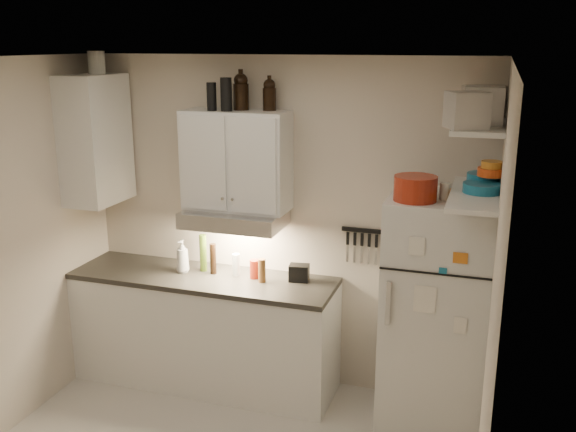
% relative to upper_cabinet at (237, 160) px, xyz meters
% --- Properties ---
extents(ceiling, '(3.20, 3.00, 0.02)m').
position_rel_upper_cabinet_xyz_m(ceiling, '(0.30, -1.33, 0.78)').
color(ceiling, white).
rests_on(ceiling, ground).
extents(back_wall, '(3.20, 0.02, 2.60)m').
position_rel_upper_cabinet_xyz_m(back_wall, '(0.30, 0.18, -0.53)').
color(back_wall, beige).
rests_on(back_wall, ground).
extents(right_wall, '(0.02, 3.00, 2.60)m').
position_rel_upper_cabinet_xyz_m(right_wall, '(1.91, -1.33, -0.53)').
color(right_wall, beige).
rests_on(right_wall, ground).
extents(base_cabinet, '(2.10, 0.60, 0.88)m').
position_rel_upper_cabinet_xyz_m(base_cabinet, '(-0.25, -0.14, -1.39)').
color(base_cabinet, white).
rests_on(base_cabinet, floor).
extents(countertop, '(2.10, 0.62, 0.04)m').
position_rel_upper_cabinet_xyz_m(countertop, '(-0.25, -0.14, -0.93)').
color(countertop, '#2B2925').
rests_on(countertop, base_cabinet).
extents(upper_cabinet, '(0.80, 0.33, 0.75)m').
position_rel_upper_cabinet_xyz_m(upper_cabinet, '(0.00, 0.00, 0.00)').
color(upper_cabinet, white).
rests_on(upper_cabinet, back_wall).
extents(side_cabinet, '(0.33, 0.55, 1.00)m').
position_rel_upper_cabinet_xyz_m(side_cabinet, '(-1.14, -0.14, 0.12)').
color(side_cabinet, white).
rests_on(side_cabinet, left_wall).
extents(range_hood, '(0.76, 0.46, 0.12)m').
position_rel_upper_cabinet_xyz_m(range_hood, '(0.00, -0.06, -0.44)').
color(range_hood, silver).
rests_on(range_hood, back_wall).
extents(fridge, '(0.70, 0.68, 1.70)m').
position_rel_upper_cabinet_xyz_m(fridge, '(1.55, -0.18, -0.98)').
color(fridge, silver).
rests_on(fridge, floor).
extents(shelf_hi, '(0.30, 0.95, 0.03)m').
position_rel_upper_cabinet_xyz_m(shelf_hi, '(1.75, -0.31, 0.38)').
color(shelf_hi, white).
rests_on(shelf_hi, right_wall).
extents(shelf_lo, '(0.30, 0.95, 0.03)m').
position_rel_upper_cabinet_xyz_m(shelf_lo, '(1.75, -0.31, -0.07)').
color(shelf_lo, white).
rests_on(shelf_lo, right_wall).
extents(knife_strip, '(0.42, 0.02, 0.03)m').
position_rel_upper_cabinet_xyz_m(knife_strip, '(1.00, 0.15, -0.51)').
color(knife_strip, black).
rests_on(knife_strip, back_wall).
extents(dutch_oven, '(0.35, 0.35, 0.16)m').
position_rel_upper_cabinet_xyz_m(dutch_oven, '(1.38, -0.34, -0.04)').
color(dutch_oven, maroon).
rests_on(dutch_oven, fridge).
extents(book_stack, '(0.21, 0.24, 0.07)m').
position_rel_upper_cabinet_xyz_m(book_stack, '(1.69, -0.33, -0.09)').
color(book_stack, orange).
rests_on(book_stack, fridge).
extents(spice_jar, '(0.09, 0.09, 0.11)m').
position_rel_upper_cabinet_xyz_m(spice_jar, '(1.56, -0.26, -0.07)').
color(spice_jar, silver).
rests_on(spice_jar, fridge).
extents(stock_pot, '(0.31, 0.31, 0.20)m').
position_rel_upper_cabinet_xyz_m(stock_pot, '(1.75, -0.02, 0.49)').
color(stock_pot, silver).
rests_on(stock_pot, shelf_hi).
extents(tin_a, '(0.23, 0.21, 0.22)m').
position_rel_upper_cabinet_xyz_m(tin_a, '(1.77, -0.42, 0.50)').
color(tin_a, '#AAAAAD').
rests_on(tin_a, shelf_hi).
extents(tin_b, '(0.27, 0.27, 0.21)m').
position_rel_upper_cabinet_xyz_m(tin_b, '(1.68, -0.64, 0.49)').
color(tin_b, '#AAAAAD').
rests_on(tin_b, shelf_hi).
extents(bowl_teal, '(0.22, 0.22, 0.09)m').
position_rel_upper_cabinet_xyz_m(bowl_teal, '(1.79, -0.12, -0.01)').
color(bowl_teal, '#19688B').
rests_on(bowl_teal, shelf_lo).
extents(bowl_orange, '(0.18, 0.18, 0.05)m').
position_rel_upper_cabinet_xyz_m(bowl_orange, '(1.84, -0.20, 0.06)').
color(bowl_orange, '#E94B15').
rests_on(bowl_orange, bowl_teal).
extents(bowl_yellow, '(0.14, 0.14, 0.04)m').
position_rel_upper_cabinet_xyz_m(bowl_yellow, '(1.84, -0.20, 0.11)').
color(bowl_yellow, orange).
rests_on(bowl_yellow, bowl_orange).
extents(plates, '(0.26, 0.26, 0.06)m').
position_rel_upper_cabinet_xyz_m(plates, '(1.79, -0.31, -0.02)').
color(plates, '#19688B').
rests_on(plates, shelf_lo).
extents(growler_a, '(0.15, 0.15, 0.28)m').
position_rel_upper_cabinet_xyz_m(growler_a, '(0.03, 0.04, 0.51)').
color(growler_a, black).
rests_on(growler_a, upper_cabinet).
extents(growler_b, '(0.12, 0.12, 0.24)m').
position_rel_upper_cabinet_xyz_m(growler_b, '(0.24, 0.07, 0.49)').
color(growler_b, black).
rests_on(growler_b, upper_cabinet).
extents(thermos_a, '(0.10, 0.10, 0.24)m').
position_rel_upper_cabinet_xyz_m(thermos_a, '(-0.04, -0.07, 0.50)').
color(thermos_a, black).
rests_on(thermos_a, upper_cabinet).
extents(thermos_b, '(0.08, 0.08, 0.21)m').
position_rel_upper_cabinet_xyz_m(thermos_b, '(-0.16, -0.07, 0.48)').
color(thermos_b, black).
rests_on(thermos_b, upper_cabinet).
extents(side_jar, '(0.17, 0.17, 0.17)m').
position_rel_upper_cabinet_xyz_m(side_jar, '(-1.11, -0.08, 0.71)').
color(side_jar, silver).
rests_on(side_jar, side_cabinet).
extents(soap_bottle, '(0.13, 0.13, 0.29)m').
position_rel_upper_cabinet_xyz_m(soap_bottle, '(-0.44, -0.11, -0.76)').
color(soap_bottle, white).
rests_on(soap_bottle, countertop).
extents(pepper_mill, '(0.08, 0.08, 0.18)m').
position_rel_upper_cabinet_xyz_m(pepper_mill, '(0.24, -0.12, -0.81)').
color(pepper_mill, brown).
rests_on(pepper_mill, countertop).
extents(oil_bottle, '(0.07, 0.07, 0.30)m').
position_rel_upper_cabinet_xyz_m(oil_bottle, '(-0.29, -0.03, -0.76)').
color(oil_bottle, '#446118').
rests_on(oil_bottle, countertop).
extents(vinegar_bottle, '(0.07, 0.07, 0.25)m').
position_rel_upper_cabinet_xyz_m(vinegar_bottle, '(-0.19, -0.07, -0.78)').
color(vinegar_bottle, black).
rests_on(vinegar_bottle, countertop).
extents(clear_bottle, '(0.08, 0.08, 0.18)m').
position_rel_upper_cabinet_xyz_m(clear_bottle, '(-0.00, -0.05, -0.82)').
color(clear_bottle, silver).
rests_on(clear_bottle, countertop).
extents(red_jar, '(0.09, 0.09, 0.15)m').
position_rel_upper_cabinet_xyz_m(red_jar, '(0.15, -0.06, -0.83)').
color(red_jar, maroon).
rests_on(red_jar, countertop).
extents(caddy, '(0.16, 0.13, 0.13)m').
position_rel_upper_cabinet_xyz_m(caddy, '(0.50, -0.01, -0.84)').
color(caddy, black).
rests_on(caddy, countertop).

